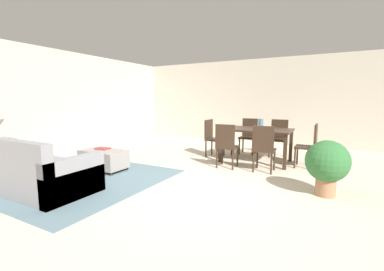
{
  "coord_description": "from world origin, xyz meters",
  "views": [
    {
      "loc": [
        1.89,
        -3.45,
        1.41
      ],
      "look_at": [
        -0.59,
        1.11,
        0.69
      ],
      "focal_mm": 24.07,
      "sensor_mm": 36.0,
      "label": 1
    }
  ],
  "objects_px": {
    "dining_table": "(256,133)",
    "dining_chair_near_right": "(264,146)",
    "couch": "(33,172)",
    "dining_chair_near_left": "(226,143)",
    "vase_centerpiece": "(261,124)",
    "side_table": "(0,153)",
    "dining_chair_far_left": "(249,134)",
    "book_on_ottoman": "(103,148)",
    "potted_plant": "(327,163)",
    "dining_chair_head_east": "(310,143)",
    "dining_chair_head_west": "(212,136)",
    "ottoman_table": "(104,159)",
    "dining_chair_far_right": "(279,136)"
  },
  "relations": [
    {
      "from": "book_on_ottoman",
      "to": "potted_plant",
      "type": "height_order",
      "value": "potted_plant"
    },
    {
      "from": "vase_centerpiece",
      "to": "dining_chair_near_left",
      "type": "bearing_deg",
      "value": -117.52
    },
    {
      "from": "ottoman_table",
      "to": "dining_table",
      "type": "distance_m",
      "value": 3.34
    },
    {
      "from": "couch",
      "to": "dining_chair_far_left",
      "type": "xyz_separation_m",
      "value": [
        2.16,
        4.35,
        0.23
      ]
    },
    {
      "from": "couch",
      "to": "vase_centerpiece",
      "type": "relative_size",
      "value": 8.68
    },
    {
      "from": "dining_chair_near_right",
      "to": "dining_chair_far_right",
      "type": "height_order",
      "value": "same"
    },
    {
      "from": "couch",
      "to": "dining_chair_near_right",
      "type": "distance_m",
      "value": 4.0
    },
    {
      "from": "dining_table",
      "to": "dining_chair_near_right",
      "type": "height_order",
      "value": "dining_chair_near_right"
    },
    {
      "from": "couch",
      "to": "book_on_ottoman",
      "type": "height_order",
      "value": "couch"
    },
    {
      "from": "dining_table",
      "to": "dining_chair_near_left",
      "type": "relative_size",
      "value": 1.65
    },
    {
      "from": "dining_chair_near_right",
      "to": "dining_chair_far_right",
      "type": "xyz_separation_m",
      "value": [
        -0.01,
        1.63,
        0.0
      ]
    },
    {
      "from": "dining_chair_near_right",
      "to": "dining_chair_head_west",
      "type": "relative_size",
      "value": 1.0
    },
    {
      "from": "dining_chair_far_left",
      "to": "dining_chair_near_right",
      "type": "bearing_deg",
      "value": -64.77
    },
    {
      "from": "dining_chair_near_right",
      "to": "vase_centerpiece",
      "type": "bearing_deg",
      "value": 107.99
    },
    {
      "from": "dining_chair_far_right",
      "to": "vase_centerpiece",
      "type": "height_order",
      "value": "vase_centerpiece"
    },
    {
      "from": "couch",
      "to": "dining_chair_near_left",
      "type": "relative_size",
      "value": 2.12
    },
    {
      "from": "ottoman_table",
      "to": "dining_chair_head_east",
      "type": "bearing_deg",
      "value": 30.85
    },
    {
      "from": "dining_table",
      "to": "potted_plant",
      "type": "distance_m",
      "value": 2.19
    },
    {
      "from": "dining_chair_head_west",
      "to": "dining_table",
      "type": "bearing_deg",
      "value": -1.46
    },
    {
      "from": "dining_table",
      "to": "dining_chair_near_right",
      "type": "relative_size",
      "value": 1.65
    },
    {
      "from": "dining_table",
      "to": "book_on_ottoman",
      "type": "distance_m",
      "value": 3.35
    },
    {
      "from": "dining_table",
      "to": "vase_centerpiece",
      "type": "relative_size",
      "value": 6.76
    },
    {
      "from": "vase_centerpiece",
      "to": "book_on_ottoman",
      "type": "height_order",
      "value": "vase_centerpiece"
    },
    {
      "from": "couch",
      "to": "dining_table",
      "type": "xyz_separation_m",
      "value": [
        2.57,
        3.53,
        0.38
      ]
    },
    {
      "from": "ottoman_table",
      "to": "dining_chair_near_right",
      "type": "distance_m",
      "value": 3.18
    },
    {
      "from": "couch",
      "to": "dining_table",
      "type": "relative_size",
      "value": 1.28
    },
    {
      "from": "potted_plant",
      "to": "dining_chair_head_west",
      "type": "bearing_deg",
      "value": 147.44
    },
    {
      "from": "vase_centerpiece",
      "to": "potted_plant",
      "type": "xyz_separation_m",
      "value": [
        1.38,
        -1.65,
        -0.38
      ]
    },
    {
      "from": "dining_chair_far_right",
      "to": "vase_centerpiece",
      "type": "relative_size",
      "value": 4.09
    },
    {
      "from": "vase_centerpiece",
      "to": "potted_plant",
      "type": "height_order",
      "value": "vase_centerpiece"
    },
    {
      "from": "side_table",
      "to": "dining_chair_near_left",
      "type": "distance_m",
      "value": 4.28
    },
    {
      "from": "dining_chair_near_left",
      "to": "book_on_ottoman",
      "type": "xyz_separation_m",
      "value": [
        -2.19,
        -1.25,
        -0.09
      ]
    },
    {
      "from": "side_table",
      "to": "vase_centerpiece",
      "type": "distance_m",
      "value": 5.23
    },
    {
      "from": "vase_centerpiece",
      "to": "book_on_ottoman",
      "type": "relative_size",
      "value": 0.87
    },
    {
      "from": "dining_chair_far_right",
      "to": "book_on_ottoman",
      "type": "distance_m",
      "value": 4.15
    },
    {
      "from": "dining_chair_near_left",
      "to": "dining_chair_head_west",
      "type": "xyz_separation_m",
      "value": [
        -0.72,
        0.9,
        0.0
      ]
    },
    {
      "from": "dining_chair_near_left",
      "to": "dining_chair_near_right",
      "type": "height_order",
      "value": "same"
    },
    {
      "from": "vase_centerpiece",
      "to": "book_on_ottoman",
      "type": "distance_m",
      "value": 3.46
    },
    {
      "from": "dining_chair_head_west",
      "to": "dining_chair_far_left",
      "type": "bearing_deg",
      "value": 48.74
    },
    {
      "from": "couch",
      "to": "dining_chair_far_left",
      "type": "bearing_deg",
      "value": 63.6
    },
    {
      "from": "dining_chair_near_right",
      "to": "dining_chair_head_east",
      "type": "height_order",
      "value": "same"
    },
    {
      "from": "side_table",
      "to": "dining_chair_far_left",
      "type": "relative_size",
      "value": 0.59
    },
    {
      "from": "dining_chair_near_right",
      "to": "dining_chair_head_west",
      "type": "distance_m",
      "value": 1.69
    },
    {
      "from": "side_table",
      "to": "potted_plant",
      "type": "distance_m",
      "value": 5.6
    },
    {
      "from": "ottoman_table",
      "to": "vase_centerpiece",
      "type": "bearing_deg",
      "value": 40.73
    },
    {
      "from": "couch",
      "to": "dining_chair_far_right",
      "type": "relative_size",
      "value": 2.12
    },
    {
      "from": "dining_table",
      "to": "dining_chair_near_right",
      "type": "bearing_deg",
      "value": -66.02
    },
    {
      "from": "dining_chair_head_west",
      "to": "vase_centerpiece",
      "type": "height_order",
      "value": "vase_centerpiece"
    },
    {
      "from": "couch",
      "to": "dining_chair_near_left",
      "type": "distance_m",
      "value": 3.45
    },
    {
      "from": "dining_chair_far_left",
      "to": "dining_chair_far_right",
      "type": "relative_size",
      "value": 1.0
    }
  ]
}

